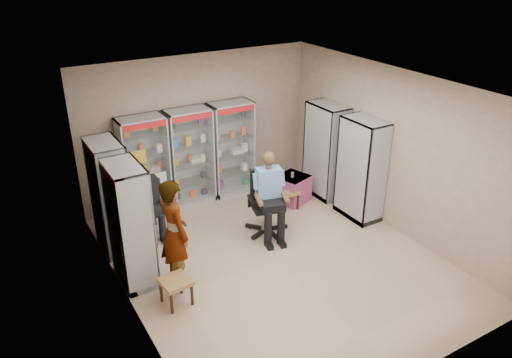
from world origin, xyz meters
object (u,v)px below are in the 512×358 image
cabinet_right_near (361,169)px  cabinet_right_far (326,151)px  office_chair (266,203)px  woven_stool_a (288,199)px  standing_man (174,233)px  cabinet_back_left (145,167)px  cabinet_left_far (110,197)px  pink_trunk (292,189)px  wooden_chair (148,209)px  seated_shopkeeper (268,196)px  cabinet_back_right (231,148)px  cabinet_left_near (130,225)px  cabinet_back_mid (190,157)px  woven_stool_b (176,291)px

cabinet_right_near → cabinet_right_far: bearing=0.0°
office_chair → woven_stool_a: (0.88, 0.59, -0.41)m
woven_stool_a → standing_man: (-2.90, -1.18, 0.70)m
standing_man → office_chair: bearing=-79.6°
woven_stool_a → cabinet_back_left: bearing=153.7°
cabinet_left_far → pink_trunk: bearing=87.9°
cabinet_left_far → wooden_chair: size_ratio=2.13×
cabinet_back_left → woven_stool_a: (2.52, -1.25, -0.81)m
seated_shopkeeper → cabinet_back_right: bearing=97.2°
wooden_chair → pink_trunk: size_ratio=1.58×
wooden_chair → cabinet_left_near: bearing=-117.6°
cabinet_back_mid → seated_shopkeeper: bearing=-69.8°
wooden_chair → seated_shopkeeper: (1.90, -1.16, 0.30)m
office_chair → cabinet_right_near: bearing=3.2°
cabinet_right_near → office_chair: (-1.88, 0.39, -0.40)m
cabinet_right_near → office_chair: size_ratio=1.66×
cabinet_back_mid → pink_trunk: (1.81, -1.07, -0.71)m
cabinet_right_near → seated_shopkeeper: 1.93m
cabinet_back_right → cabinet_back_mid: bearing=180.0°
woven_stool_b → standing_man: (0.22, 0.50, 0.68)m
cabinet_back_mid → pink_trunk: bearing=-30.5°
office_chair → pink_trunk: office_chair is taller
cabinet_right_far → cabinet_back_right: bearing=55.3°
cabinet_right_far → office_chair: cabinet_right_far is taller
woven_stool_b → standing_man: standing_man is taller
cabinet_left_near → wooden_chair: bearing=152.4°
pink_trunk → standing_man: (-3.14, -1.36, 0.61)m
cabinet_back_mid → cabinet_right_near: bearing=-40.8°
cabinet_left_far → office_chair: size_ratio=1.66×
cabinet_back_mid → woven_stool_b: size_ratio=4.72×
standing_man → cabinet_back_left: bearing=-14.8°
office_chair → pink_trunk: size_ratio=2.02×
cabinet_right_far → standing_man: cabinet_right_far is taller
cabinet_back_left → cabinet_left_far: size_ratio=1.00×
cabinet_right_near → cabinet_left_far: same height
cabinet_right_near → cabinet_left_near: size_ratio=1.00×
cabinet_back_mid → woven_stool_b: (-1.55, -2.93, -0.79)m
cabinet_right_far → woven_stool_b: 4.57m
cabinet_back_left → cabinet_left_far: (-0.93, -0.93, 0.00)m
cabinet_back_right → office_chair: bearing=-97.9°
cabinet_back_mid → cabinet_right_near: size_ratio=1.00×
office_chair → standing_man: 2.13m
woven_stool_b → cabinet_left_far: bearing=99.4°
cabinet_back_right → office_chair: (-0.25, -1.84, -0.40)m
woven_stool_b → standing_man: bearing=66.1°
office_chair → seated_shopkeeper: (0.00, -0.05, 0.16)m
pink_trunk → woven_stool_a: size_ratio=1.53×
woven_stool_a → woven_stool_b: 3.55m
cabinet_back_left → seated_shopkeeper: size_ratio=1.30×
cabinet_right_near → pink_trunk: 1.57m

